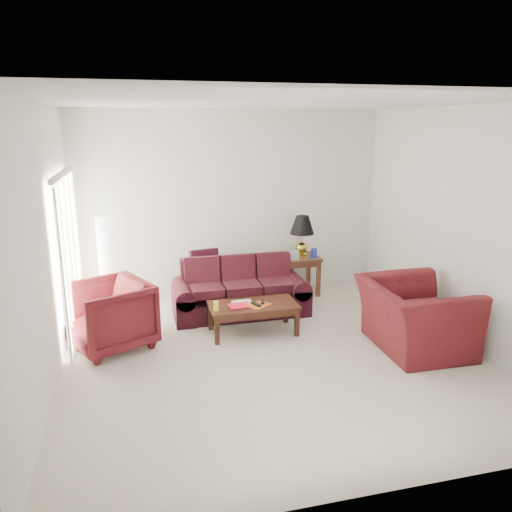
{
  "coord_description": "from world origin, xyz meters",
  "views": [
    {
      "loc": [
        -1.58,
        -5.43,
        2.77
      ],
      "look_at": [
        0.0,
        0.85,
        1.05
      ],
      "focal_mm": 35.0,
      "sensor_mm": 36.0,
      "label": 1
    }
  ],
  "objects_px": {
    "sofa": "(241,288)",
    "coffee_table": "(253,318)",
    "end_table": "(300,275)",
    "armchair_right": "(415,316)",
    "floor_lamp": "(106,265)",
    "armchair_left": "(109,315)"
  },
  "relations": [
    {
      "from": "armchair_left",
      "to": "armchair_right",
      "type": "distance_m",
      "value": 3.85
    },
    {
      "from": "end_table",
      "to": "armchair_right",
      "type": "distance_m",
      "value": 2.49
    },
    {
      "from": "end_table",
      "to": "floor_lamp",
      "type": "height_order",
      "value": "floor_lamp"
    },
    {
      "from": "sofa",
      "to": "end_table",
      "type": "bearing_deg",
      "value": 29.77
    },
    {
      "from": "sofa",
      "to": "armchair_right",
      "type": "bearing_deg",
      "value": -42.96
    },
    {
      "from": "sofa",
      "to": "coffee_table",
      "type": "height_order",
      "value": "sofa"
    },
    {
      "from": "end_table",
      "to": "armchair_left",
      "type": "xyz_separation_m",
      "value": [
        -3.02,
        -1.42,
        0.11
      ]
    },
    {
      "from": "floor_lamp",
      "to": "armchair_left",
      "type": "distance_m",
      "value": 1.31
    },
    {
      "from": "sofa",
      "to": "armchair_left",
      "type": "distance_m",
      "value": 1.99
    },
    {
      "from": "floor_lamp",
      "to": "armchair_right",
      "type": "relative_size",
      "value": 1.12
    },
    {
      "from": "sofa",
      "to": "coffee_table",
      "type": "relative_size",
      "value": 1.67
    },
    {
      "from": "end_table",
      "to": "coffee_table",
      "type": "bearing_deg",
      "value": -129.06
    },
    {
      "from": "sofa",
      "to": "coffee_table",
      "type": "distance_m",
      "value": 0.76
    },
    {
      "from": "sofa",
      "to": "armchair_right",
      "type": "distance_m",
      "value": 2.52
    },
    {
      "from": "sofa",
      "to": "armchair_left",
      "type": "xyz_separation_m",
      "value": [
        -1.85,
        -0.72,
        0.03
      ]
    },
    {
      "from": "end_table",
      "to": "coffee_table",
      "type": "distance_m",
      "value": 1.84
    },
    {
      "from": "armchair_right",
      "to": "coffee_table",
      "type": "bearing_deg",
      "value": 63.89
    },
    {
      "from": "sofa",
      "to": "armchair_left",
      "type": "height_order",
      "value": "armchair_left"
    },
    {
      "from": "sofa",
      "to": "armchair_right",
      "type": "relative_size",
      "value": 1.51
    },
    {
      "from": "floor_lamp",
      "to": "armchair_right",
      "type": "bearing_deg",
      "value": -30.54
    },
    {
      "from": "sofa",
      "to": "end_table",
      "type": "distance_m",
      "value": 1.36
    },
    {
      "from": "floor_lamp",
      "to": "end_table",
      "type": "bearing_deg",
      "value": 2.65
    }
  ]
}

